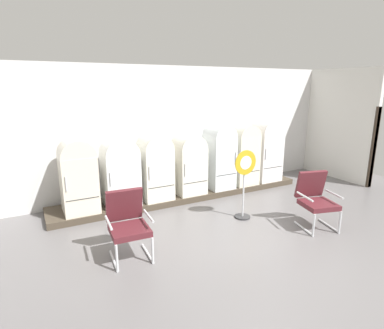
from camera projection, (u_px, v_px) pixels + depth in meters
The scene contains 14 objects.
ground at pixel (269, 256), 5.03m from camera, with size 12.00×10.00×0.05m, color slate.
back_wall at pixel (172, 130), 7.79m from camera, with size 11.76×0.12×3.07m.
side_wall_right at pixel (340, 125), 8.90m from camera, with size 0.16×2.20×3.07m.
display_plinth at pixel (184, 194), 7.60m from camera, with size 6.14×0.95×0.13m, color #453B2E.
refrigerator_0 at pixel (78, 174), 6.24m from camera, with size 0.67×0.72×1.48m.
refrigerator_1 at pixel (120, 170), 6.60m from camera, with size 0.71×0.66×1.46m.
refrigerator_2 at pixel (155, 165), 6.97m from camera, with size 0.65×0.70×1.47m.
refrigerator_3 at pixel (189, 162), 7.35m from camera, with size 0.66×0.69×1.41m.
refrigerator_4 at pixel (219, 154), 7.71m from camera, with size 0.61×0.69×1.58m.
refrigerator_5 at pixel (244, 153), 8.01m from camera, with size 0.63×0.62×1.54m.
refrigerator_6 at pixel (266, 148), 8.35m from camera, with size 0.69×0.64×1.63m.
armchair_left at pixel (128, 221), 4.87m from camera, with size 0.67×0.73×1.05m.
armchair_right at pixel (316, 197), 5.91m from camera, with size 0.75×0.81×1.05m.
sign_stand at pixel (244, 185), 6.25m from camera, with size 0.49×0.32×1.40m.
Camera 1 is at (-3.21, -3.42, 2.61)m, focal length 29.55 mm.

